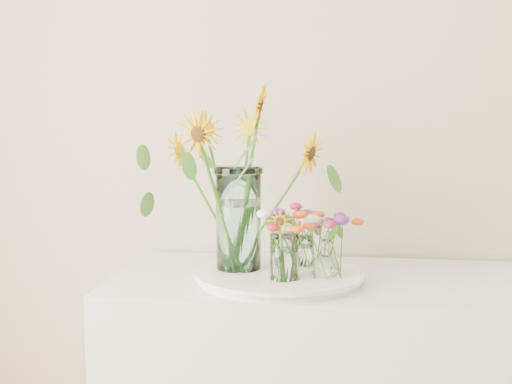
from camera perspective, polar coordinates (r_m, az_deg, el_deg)
tray at (r=1.92m, az=2.08°, el=-7.53°), size 0.48×0.48×0.02m
mason_jar at (r=1.92m, az=-1.56°, el=-2.38°), size 0.16×0.16×0.31m
sunflower_bouquet at (r=1.90m, az=-1.57°, el=1.10°), size 0.87×0.87×0.55m
small_vase_a at (r=1.81m, az=2.52°, el=-5.81°), size 0.08×0.08×0.14m
wildflower_posy_a at (r=1.80m, az=2.53°, el=-4.41°), size 0.20×0.20×0.23m
small_vase_b at (r=1.86m, az=6.22°, el=-5.89°), size 0.10×0.10×0.11m
wildflower_posy_b at (r=1.85m, az=6.23°, el=-4.53°), size 0.23×0.23×0.20m
small_vase_c at (r=1.98m, az=4.28°, el=-5.28°), size 0.07×0.07×0.10m
wildflower_posy_c at (r=1.97m, az=4.29°, el=-3.99°), size 0.19×0.19×0.19m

